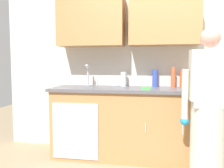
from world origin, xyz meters
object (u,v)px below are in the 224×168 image
object	(u,v)px
bottle_dish_liquid	(183,79)
person_at_sink	(208,118)
sink	(88,88)
cup_by_sink	(185,86)
bottle_water_tall	(124,79)
sponge	(146,88)
bottle_soap	(173,77)
bottle_cleaner_spray	(155,78)

from	to	relation	value
bottle_dish_liquid	person_at_sink	bearing A→B (deg)	-77.80
sink	cup_by_sink	world-z (taller)	sink
bottle_dish_liquid	bottle_water_tall	world-z (taller)	bottle_dish_liquid
sink	bottle_water_tall	xyz separation A→B (m)	(0.47, 0.20, 0.12)
person_at_sink	sponge	size ratio (longest dim) A/B	14.73
person_at_sink	bottle_soap	xyz separation A→B (m)	(-0.30, 0.75, 0.38)
sink	bottle_soap	xyz separation A→B (m)	(1.14, 0.17, 0.15)
bottle_dish_liquid	cup_by_sink	world-z (taller)	bottle_dish_liquid
bottle_water_tall	sponge	distance (m)	0.50
sink	bottle_soap	bearing A→B (deg)	8.49
bottle_water_tall	bottle_soap	xyz separation A→B (m)	(0.68, -0.03, 0.03)
bottle_dish_liquid	bottle_cleaner_spray	bearing A→B (deg)	178.90
bottle_dish_liquid	bottle_soap	xyz separation A→B (m)	(-0.13, -0.04, 0.02)
sink	sponge	size ratio (longest dim) A/B	4.55
person_at_sink	bottle_cleaner_spray	world-z (taller)	person_at_sink
sink	bottle_dish_liquid	size ratio (longest dim) A/B	2.20
person_at_sink	cup_by_sink	world-z (taller)	person_at_sink
sink	bottle_water_tall	bearing A→B (deg)	22.87
person_at_sink	bottle_soap	distance (m)	0.89
bottle_soap	bottle_cleaner_spray	world-z (taller)	bottle_soap
bottle_water_tall	bottle_cleaner_spray	world-z (taller)	bottle_cleaner_spray
sink	bottle_dish_liquid	xyz separation A→B (m)	(1.27, 0.21, 0.13)
sink	person_at_sink	size ratio (longest dim) A/B	0.31
bottle_dish_liquid	sponge	size ratio (longest dim) A/B	2.07
sink	bottle_dish_liquid	world-z (taller)	sink
bottle_soap	sponge	world-z (taller)	bottle_soap
bottle_cleaner_spray	sponge	world-z (taller)	bottle_cleaner_spray
bottle_dish_liquid	sponge	distance (m)	0.62
person_at_sink	bottle_cleaner_spray	distance (m)	1.03
bottle_cleaner_spray	sponge	bearing A→B (deg)	-105.71
bottle_dish_liquid	bottle_soap	world-z (taller)	bottle_soap
bottle_dish_liquid	bottle_soap	bearing A→B (deg)	-162.84
bottle_cleaner_spray	cup_by_sink	xyz separation A→B (m)	(0.37, -0.26, -0.07)
cup_by_sink	bottle_cleaner_spray	bearing A→B (deg)	144.20
bottle_water_tall	sink	bearing A→B (deg)	-157.13
bottle_dish_liquid	bottle_water_tall	size ratio (longest dim) A/B	1.12
bottle_dish_liquid	cup_by_sink	distance (m)	0.27
bottle_dish_liquid	bottle_cleaner_spray	xyz separation A→B (m)	(-0.37, 0.01, 0.00)
bottle_cleaner_spray	bottle_soap	bearing A→B (deg)	-11.26
bottle_soap	sink	bearing A→B (deg)	-171.51
bottle_water_tall	bottle_cleaner_spray	bearing A→B (deg)	2.81
bottle_soap	bottle_cleaner_spray	distance (m)	0.24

